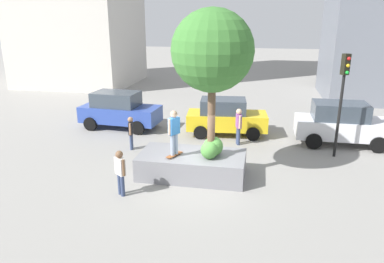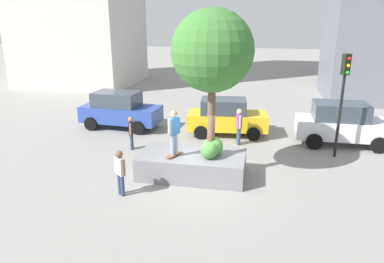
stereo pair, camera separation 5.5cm
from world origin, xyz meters
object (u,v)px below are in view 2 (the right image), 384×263
planter_ledge (192,165)px  pedestrian_crossing (120,170)px  sedan_parked (120,110)px  passerby_with_bag (239,124)px  taxi_cab (226,117)px  police_car (342,124)px  traffic_light_corner (343,88)px  skateboarder (174,130)px  plaza_tree (212,51)px  bystander_watching (131,131)px  skateboard (174,155)px

planter_ledge → pedestrian_crossing: (-2.07, -2.04, 0.50)m
sedan_parked → passerby_with_bag: size_ratio=2.51×
sedan_parked → taxi_cab: sedan_parked is taller
police_car → traffic_light_corner: 2.71m
skateboarder → traffic_light_corner: 7.32m
plaza_tree → skateboarder: (-1.33, -0.23, -2.80)m
bystander_watching → skateboard: bearing=-44.7°
taxi_cab → skateboarder: bearing=-103.3°
passerby_with_bag → traffic_light_corner: bearing=-10.6°
planter_ledge → traffic_light_corner: (5.75, 3.13, 2.59)m
traffic_light_corner → taxi_cab: bearing=156.4°
taxi_cab → police_car: size_ratio=0.96×
sedan_parked → traffic_light_corner: traffic_light_corner is taller
pedestrian_crossing → bystander_watching: 4.53m
planter_ledge → police_car: police_car is taller
plaza_tree → traffic_light_corner: bearing=32.8°
skateboard → taxi_cab: size_ratio=0.19×
skateboard → traffic_light_corner: 7.53m
sedan_parked → pedestrian_crossing: 8.06m
skateboard → passerby_with_bag: passerby_with_bag is taller
skateboard → taxi_cab: taxi_cab is taller
sedan_parked → bystander_watching: size_ratio=2.84×
police_car → passerby_with_bag: bearing=-168.7°
plaza_tree → bystander_watching: bearing=148.9°
passerby_with_bag → taxi_cab: bearing=118.4°
passerby_with_bag → police_car: bearing=11.3°
planter_ledge → taxi_cab: taxi_cab is taller
skateboarder → pedestrian_crossing: size_ratio=1.04×
plaza_tree → skateboarder: 3.11m
traffic_light_corner → planter_ledge: bearing=-151.4°
police_car → sedan_parked: bearing=177.2°
police_car → taxi_cab: bearing=175.5°
police_car → pedestrian_crossing: size_ratio=2.69×
taxi_cab → traffic_light_corner: size_ratio=0.95×
plaza_tree → skateboarder: size_ratio=3.15×
police_car → passerby_with_bag: police_car is taller
planter_ledge → pedestrian_crossing: size_ratio=2.47×
pedestrian_crossing → sedan_parked: bearing=112.0°
plaza_tree → planter_ledge: bearing=171.6°
skateboarder → sedan_parked: bearing=127.8°
police_car → passerby_with_bag: size_ratio=2.50×
plaza_tree → sedan_parked: 8.86m
plaza_tree → police_car: plaza_tree is taller
police_car → planter_ledge: bearing=-142.1°
skateboarder → pedestrian_crossing: (-1.47, -1.70, -0.99)m
passerby_with_bag → bystander_watching: passerby_with_bag is taller
planter_ledge → skateboard: skateboard is taller
sedan_parked → plaza_tree: bearing=-43.6°
planter_ledge → skateboarder: skateboarder is taller
taxi_cab → passerby_with_bag: taxi_cab is taller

